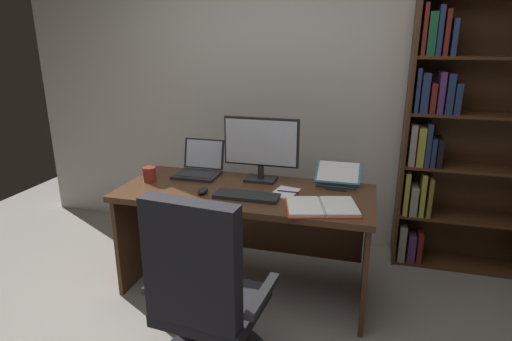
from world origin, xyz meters
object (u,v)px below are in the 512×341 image
object	(u,v)px
reading_stand_with_book	(338,175)
coffee_mug	(150,174)
desk	(249,214)
keyboard	(246,196)
computer_mouse	(203,191)
open_binder	(322,207)
bookshelf	(453,139)
laptop	(199,168)
monitor	(261,148)
office_chair	(205,305)
notepad	(285,193)
pen	(288,192)

from	to	relation	value
reading_stand_with_book	coffee_mug	bearing A→B (deg)	-167.58
desk	keyboard	distance (m)	0.30
computer_mouse	open_binder	bearing A→B (deg)	-3.63
bookshelf	open_binder	world-z (taller)	bookshelf
desk	laptop	world-z (taller)	laptop
bookshelf	monitor	distance (m)	1.44
office_chair	desk	bearing A→B (deg)	98.12
notepad	pen	size ratio (longest dim) A/B	1.50
office_chair	pen	bearing A→B (deg)	79.71
notepad	coffee_mug	bearing A→B (deg)	-179.07
open_binder	office_chair	bearing A→B (deg)	-141.21
laptop	open_binder	size ratio (longest dim) A/B	0.65
desk	bookshelf	size ratio (longest dim) A/B	0.85
monitor	coffee_mug	bearing A→B (deg)	-162.97
desk	coffee_mug	xyz separation A→B (m)	(-0.71, -0.08, 0.26)
keyboard	open_binder	size ratio (longest dim) A/B	0.85
keyboard	notepad	size ratio (longest dim) A/B	2.00
open_binder	monitor	bearing A→B (deg)	124.54
office_chair	reading_stand_with_book	distance (m)	1.32
laptop	open_binder	xyz separation A→B (m)	(0.97, -0.42, -0.04)
bookshelf	computer_mouse	xyz separation A→B (m)	(-1.63, -0.91, -0.24)
laptop	desk	bearing A→B (deg)	-20.45
laptop	pen	world-z (taller)	laptop
desk	reading_stand_with_book	bearing A→B (deg)	19.62
desk	reading_stand_with_book	distance (m)	0.68
keyboard	office_chair	bearing A→B (deg)	-90.32
desk	open_binder	xyz separation A→B (m)	(0.54, -0.26, 0.22)
laptop	computer_mouse	world-z (taller)	laptop
bookshelf	office_chair	xyz separation A→B (m)	(-1.34, -1.63, -0.57)
desk	notepad	xyz separation A→B (m)	(0.27, -0.06, 0.21)
notepad	pen	xyz separation A→B (m)	(0.02, 0.00, 0.01)
desk	notepad	distance (m)	0.35
monitor	coffee_mug	world-z (taller)	monitor
desk	reading_stand_with_book	size ratio (longest dim) A/B	5.63
office_chair	reading_stand_with_book	bearing A→B (deg)	70.03
open_binder	keyboard	bearing A→B (deg)	159.00
office_chair	notepad	size ratio (longest dim) A/B	4.98
reading_stand_with_book	pen	xyz separation A→B (m)	(-0.30, -0.27, -0.05)
office_chair	open_binder	bearing A→B (deg)	59.43
bookshelf	pen	size ratio (longest dim) A/B	14.38
desk	office_chair	xyz separation A→B (m)	(0.04, -0.94, -0.10)
reading_stand_with_book	office_chair	bearing A→B (deg)	-115.46
desk	open_binder	bearing A→B (deg)	-25.77
keyboard	bookshelf	bearing A→B (deg)	34.24
office_chair	reading_stand_with_book	world-z (taller)	office_chair
keyboard	coffee_mug	xyz separation A→B (m)	(-0.76, 0.13, 0.04)
keyboard	open_binder	xyz separation A→B (m)	(0.49, -0.05, -0.00)
reading_stand_with_book	pen	size ratio (longest dim) A/B	2.17
computer_mouse	pen	size ratio (longest dim) A/B	0.74
bookshelf	pen	world-z (taller)	bookshelf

